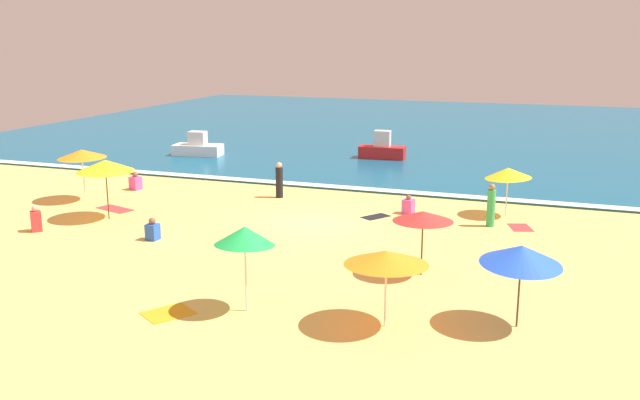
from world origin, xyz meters
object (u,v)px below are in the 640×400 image
beachgoer_3 (153,230)px  small_boat_0 (382,149)px  beach_umbrella_1 (386,258)px  small_boat_1 (198,148)px  beachgoer_1 (408,206)px  beach_umbrella_6 (521,255)px  beach_umbrella_3 (82,154)px  beachgoer_2 (135,182)px  beach_umbrella_0 (105,166)px  beach_umbrella_4 (245,236)px  beach_umbrella_5 (508,173)px  beachgoer_0 (491,206)px  beach_umbrella_2 (423,216)px  beachgoer_5 (279,181)px  beachgoer_4 (36,220)px

beachgoer_3 → small_boat_0: size_ratio=0.30×
beach_umbrella_1 → small_boat_1: bearing=129.5°
beachgoer_1 → beachgoer_3: 10.10m
beach_umbrella_6 → beachgoer_1: size_ratio=3.56×
beach_umbrella_3 → small_boat_0: bearing=55.8°
beachgoer_2 → beachgoer_3: 8.55m
small_boat_0 → small_boat_1: small_boat_0 is taller
beach_umbrella_0 → beach_umbrella_4: bearing=-36.0°
small_boat_0 → beach_umbrella_5: bearing=-53.3°
beachgoer_2 → small_boat_1: 8.92m
beach_umbrella_1 → beachgoer_0: 10.41m
beach_umbrella_4 → beach_umbrella_5: bearing=66.2°
beachgoer_0 → small_boat_1: beachgoer_0 is taller
beach_umbrella_2 → beach_umbrella_3: (-15.63, 4.54, 0.24)m
beachgoer_5 → beachgoer_3: bearing=-102.3°
beach_umbrella_4 → beachgoer_1: 11.64m
small_boat_1 → beachgoer_2: bearing=-79.3°
beachgoer_4 → beach_umbrella_6: bearing=-9.6°
beachgoer_2 → beach_umbrella_1: bearing=-37.2°
beach_umbrella_0 → beach_umbrella_5: beach_umbrella_0 is taller
beach_umbrella_1 → beach_umbrella_6: size_ratio=0.98×
small_boat_0 → beachgoer_3: bearing=-100.9°
beach_umbrella_2 → beachgoer_3: (-9.60, 0.45, -1.47)m
beachgoer_0 → beachgoer_3: bearing=-152.1°
beach_umbrella_0 → beachgoer_3: size_ratio=3.65×
beach_umbrella_3 → beachgoer_5: size_ratio=1.66×
beachgoer_5 → beach_umbrella_1: bearing=-56.6°
beach_umbrella_4 → beach_umbrella_5: (5.44, 12.34, -0.31)m
beach_umbrella_2 → beach_umbrella_6: beach_umbrella_6 is taller
beach_umbrella_0 → beachgoer_5: 7.54m
beach_umbrella_1 → beachgoer_4: 14.74m
small_boat_0 → beach_umbrella_3: bearing=-124.2°
beach_umbrella_3 → beachgoer_2: (0.76, 2.64, -1.70)m
beach_umbrella_4 → beach_umbrella_6: bearing=11.2°
beach_umbrella_0 → small_boat_1: bearing=105.3°
beachgoer_0 → small_boat_0: small_boat_0 is taller
beach_umbrella_0 → beachgoer_4: (-1.40, -2.37, -1.67)m
beach_umbrella_4 → beach_umbrella_2: bearing=49.1°
beach_umbrella_0 → beach_umbrella_2: bearing=-10.3°
beachgoer_2 → small_boat_0: size_ratio=0.32×
beachgoer_3 → beach_umbrella_3: bearing=145.9°
small_boat_0 → small_boat_1: 10.75m
beach_umbrella_1 → beach_umbrella_4: beach_umbrella_4 is taller
beachgoer_4 → beachgoer_5: 10.14m
beachgoer_3 → beachgoer_5: bearing=77.7°
small_boat_0 → beachgoer_0: bearing=-58.9°
beach_umbrella_0 → beach_umbrella_3: 3.59m
beachgoer_0 → beachgoer_1: (-3.31, 0.85, -0.45)m
beachgoer_0 → beachgoer_3: (-10.92, -5.79, -0.43)m
beachgoer_1 → beach_umbrella_2: bearing=-74.4°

